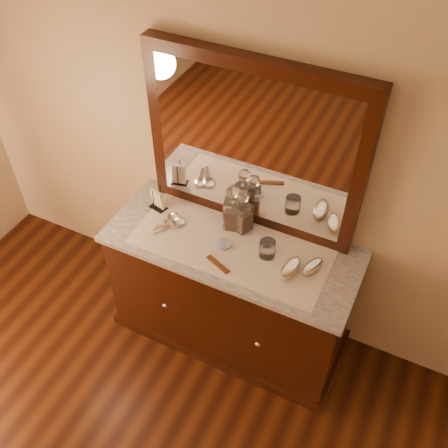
% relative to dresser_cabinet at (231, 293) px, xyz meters
% --- Properties ---
extents(dresser_cabinet, '(1.40, 0.55, 0.82)m').
position_rel_dresser_cabinet_xyz_m(dresser_cabinet, '(0.00, 0.00, 0.00)').
color(dresser_cabinet, black).
rests_on(dresser_cabinet, floor).
extents(dresser_plinth, '(1.46, 0.59, 0.08)m').
position_rel_dresser_cabinet_xyz_m(dresser_plinth, '(0.00, 0.00, -0.37)').
color(dresser_plinth, black).
rests_on(dresser_plinth, floor).
extents(knob_left, '(0.04, 0.04, 0.04)m').
position_rel_dresser_cabinet_xyz_m(knob_left, '(-0.30, -0.28, 0.04)').
color(knob_left, silver).
rests_on(knob_left, dresser_cabinet).
extents(knob_right, '(0.04, 0.04, 0.04)m').
position_rel_dresser_cabinet_xyz_m(knob_right, '(0.30, -0.28, 0.04)').
color(knob_right, silver).
rests_on(knob_right, dresser_cabinet).
extents(marble_top, '(1.44, 0.59, 0.03)m').
position_rel_dresser_cabinet_xyz_m(marble_top, '(0.00, 0.00, 0.42)').
color(marble_top, silver).
rests_on(marble_top, dresser_cabinet).
extents(mirror_frame, '(1.20, 0.08, 1.00)m').
position_rel_dresser_cabinet_xyz_m(mirror_frame, '(0.00, 0.25, 0.94)').
color(mirror_frame, black).
rests_on(mirror_frame, marble_top).
extents(mirror_glass, '(1.06, 0.01, 0.86)m').
position_rel_dresser_cabinet_xyz_m(mirror_glass, '(0.00, 0.21, 0.94)').
color(mirror_glass, white).
rests_on(mirror_glass, marble_top).
extents(lace_runner, '(1.10, 0.45, 0.00)m').
position_rel_dresser_cabinet_xyz_m(lace_runner, '(0.00, -0.02, 0.44)').
color(lace_runner, silver).
rests_on(lace_runner, marble_top).
extents(pin_dish, '(0.09, 0.09, 0.01)m').
position_rel_dresser_cabinet_xyz_m(pin_dish, '(-0.04, -0.03, 0.45)').
color(pin_dish, white).
rests_on(pin_dish, lace_runner).
extents(comb, '(0.16, 0.09, 0.01)m').
position_rel_dresser_cabinet_xyz_m(comb, '(-0.00, -0.17, 0.45)').
color(comb, brown).
rests_on(comb, lace_runner).
extents(napkin_rack, '(0.12, 0.09, 0.16)m').
position_rel_dresser_cabinet_xyz_m(napkin_rack, '(-0.52, 0.08, 0.50)').
color(napkin_rack, black).
rests_on(napkin_rack, marble_top).
extents(decanter_left, '(0.11, 0.11, 0.30)m').
position_rel_dresser_cabinet_xyz_m(decanter_left, '(-0.06, 0.13, 0.56)').
color(decanter_left, '#974615').
rests_on(decanter_left, lace_runner).
extents(decanter_right, '(0.11, 0.11, 0.28)m').
position_rel_dresser_cabinet_xyz_m(decanter_right, '(0.00, 0.13, 0.55)').
color(decanter_right, '#974615').
rests_on(decanter_right, lace_runner).
extents(brush_near, '(0.10, 0.18, 0.05)m').
position_rel_dresser_cabinet_xyz_m(brush_near, '(0.36, -0.05, 0.47)').
color(brush_near, tan).
rests_on(brush_near, lace_runner).
extents(brush_far, '(0.11, 0.16, 0.04)m').
position_rel_dresser_cabinet_xyz_m(brush_far, '(0.46, 0.02, 0.46)').
color(brush_far, tan).
rests_on(brush_far, lace_runner).
extents(hand_mirror_outer, '(0.10, 0.19, 0.02)m').
position_rel_dresser_cabinet_xyz_m(hand_mirror_outer, '(-0.41, 0.02, 0.45)').
color(hand_mirror_outer, silver).
rests_on(hand_mirror_outer, lace_runner).
extents(hand_mirror_inner, '(0.16, 0.21, 0.02)m').
position_rel_dresser_cabinet_xyz_m(hand_mirror_inner, '(-0.36, -0.01, 0.45)').
color(hand_mirror_inner, silver).
rests_on(hand_mirror_inner, lace_runner).
extents(tumblers, '(0.09, 0.09, 0.10)m').
position_rel_dresser_cabinet_xyz_m(tumblers, '(0.21, 0.01, 0.49)').
color(tumblers, white).
rests_on(tumblers, lace_runner).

